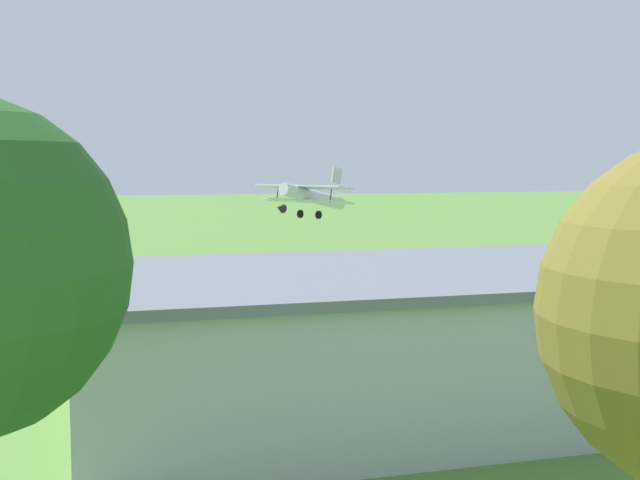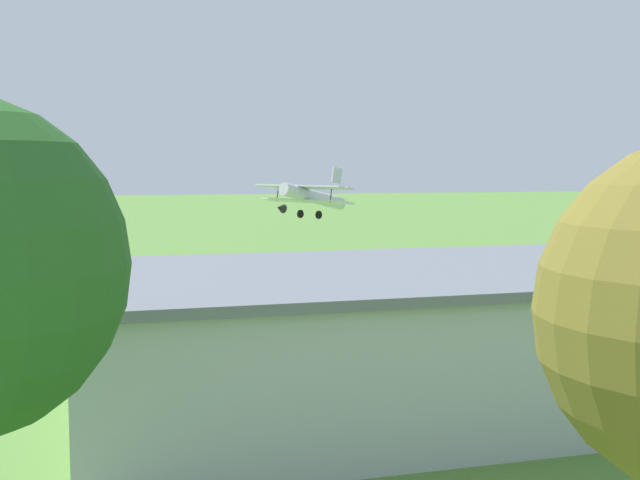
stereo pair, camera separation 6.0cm
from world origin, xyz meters
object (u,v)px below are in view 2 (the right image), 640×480
biplane (310,196)px  person_near_hangar_door (81,315)px  hangar (397,338)px  car_grey (507,318)px  person_beside_truck (481,309)px  person_watching_takeoff (377,310)px  person_walking_on_apron (329,309)px  car_green (168,326)px  person_at_fence_line (388,322)px  car_red (33,338)px

biplane → person_near_hangar_door: biplane is taller
hangar → car_grey: size_ratio=5.60×
person_beside_truck → person_watching_takeoff: size_ratio=1.02×
hangar → person_walking_on_apron: (-1.92, -18.45, -1.95)m
car_green → person_watching_takeoff: size_ratio=2.87×
person_walking_on_apron → person_at_fence_line: bearing=113.7°
person_beside_truck → biplane: bearing=-68.6°
car_red → person_beside_truck: 25.90m
car_red → person_beside_truck: size_ratio=2.87×
car_grey → person_beside_truck: 3.46m
person_at_fence_line → car_green: bearing=-6.9°
person_beside_truck → car_red: bearing=7.6°
person_beside_truck → person_walking_on_apron: (9.06, -1.98, 0.06)m
car_grey → person_walking_on_apron: (9.08, -5.45, 0.01)m
biplane → person_beside_truck: (-6.72, 17.15, -6.31)m
car_grey → person_at_fence_line: person_at_fence_line is taller
person_near_hangar_door → person_walking_on_apron: (-14.54, 1.14, -0.02)m
car_grey → person_walking_on_apron: size_ratio=2.74×
hangar → person_beside_truck: size_ratio=16.40×
biplane → person_watching_takeoff: biplane is taller
biplane → person_watching_takeoff: size_ratio=5.20×
car_red → person_beside_truck: bearing=-172.4°
person_walking_on_apron → car_green: bearing=19.4°
biplane → person_watching_takeoff: bearing=91.7°
car_grey → person_near_hangar_door: bearing=-15.6°
car_green → person_near_hangar_door: person_near_hangar_door is taller
car_green → person_walking_on_apron: 10.42m
car_grey → car_green: (18.92, -1.99, 0.03)m
biplane → person_at_fence_line: (0.18, 20.07, -6.27)m
car_grey → hangar: bearing=49.8°
biplane → person_walking_on_apron: biplane is taller
car_green → hangar: bearing=117.8°
person_beside_truck → person_walking_on_apron: person_walking_on_apron is taller
hangar → biplane: 34.15m
car_grey → car_green: bearing=-6.0°
person_near_hangar_door → person_at_fence_line: 17.76m
car_red → person_watching_takeoff: size_ratio=2.93×
car_grey → person_watching_takeoff: car_grey is taller
person_beside_truck → car_grey: bearing=90.4°
person_watching_takeoff → car_green: bearing=12.2°
hangar → person_at_fence_line: (-4.08, -13.54, -1.97)m
biplane → person_walking_on_apron: size_ratio=4.77×
person_near_hangar_door → person_watching_takeoff: size_ratio=1.12×
hangar → car_green: bearing=-62.2°
hangar → person_beside_truck: 19.89m
hangar → person_near_hangar_door: size_ratio=14.98×
hangar → car_green: (7.91, -15.00, -1.93)m
person_beside_truck → person_at_fence_line: (6.90, 2.93, 0.04)m
person_walking_on_apron → car_grey: bearing=149.0°
car_green → person_at_fence_line: size_ratio=2.69×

